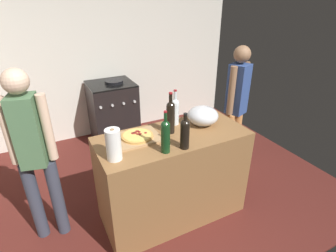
{
  "coord_description": "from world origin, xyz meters",
  "views": [
    {
      "loc": [
        -0.96,
        -1.13,
        2.09
      ],
      "look_at": [
        0.06,
        0.86,
        0.98
      ],
      "focal_mm": 28.6,
      "sensor_mm": 36.0,
      "label": 1
    }
  ],
  "objects_px": {
    "mixing_bowl": "(203,116)",
    "person_in_stripes": "(34,151)",
    "paper_towel_roll": "(114,145)",
    "wine_bottle_amber": "(175,110)",
    "wine_bottle_dark": "(185,133)",
    "pizza": "(137,136)",
    "wine_bottle_clear": "(171,116)",
    "person_in_red": "(236,104)",
    "wine_bottle_green": "(165,135)",
    "stove": "(113,112)"
  },
  "relations": [
    {
      "from": "mixing_bowl",
      "to": "person_in_stripes",
      "type": "height_order",
      "value": "person_in_stripes"
    },
    {
      "from": "paper_towel_roll",
      "to": "mixing_bowl",
      "type": "bearing_deg",
      "value": 12.16
    },
    {
      "from": "wine_bottle_amber",
      "to": "wine_bottle_dark",
      "type": "bearing_deg",
      "value": -108.41
    },
    {
      "from": "pizza",
      "to": "paper_towel_roll",
      "type": "xyz_separation_m",
      "value": [
        -0.27,
        -0.22,
        0.1
      ]
    },
    {
      "from": "wine_bottle_clear",
      "to": "person_in_red",
      "type": "bearing_deg",
      "value": 17.63
    },
    {
      "from": "pizza",
      "to": "mixing_bowl",
      "type": "distance_m",
      "value": 0.68
    },
    {
      "from": "wine_bottle_green",
      "to": "stove",
      "type": "distance_m",
      "value": 2.13
    },
    {
      "from": "pizza",
      "to": "paper_towel_roll",
      "type": "height_order",
      "value": "paper_towel_roll"
    },
    {
      "from": "mixing_bowl",
      "to": "paper_towel_roll",
      "type": "xyz_separation_m",
      "value": [
        -0.95,
        -0.21,
        0.04
      ]
    },
    {
      "from": "wine_bottle_amber",
      "to": "person_in_stripes",
      "type": "xyz_separation_m",
      "value": [
        -1.28,
        0.09,
        -0.16
      ]
    },
    {
      "from": "paper_towel_roll",
      "to": "wine_bottle_amber",
      "type": "xyz_separation_m",
      "value": [
        0.71,
        0.34,
        0.02
      ]
    },
    {
      "from": "paper_towel_roll",
      "to": "wine_bottle_amber",
      "type": "relative_size",
      "value": 0.74
    },
    {
      "from": "wine_bottle_amber",
      "to": "person_in_red",
      "type": "height_order",
      "value": "person_in_red"
    },
    {
      "from": "wine_bottle_dark",
      "to": "stove",
      "type": "xyz_separation_m",
      "value": [
        -0.04,
        2.05,
        -0.61
      ]
    },
    {
      "from": "paper_towel_roll",
      "to": "person_in_stripes",
      "type": "bearing_deg",
      "value": 142.89
    },
    {
      "from": "wine_bottle_clear",
      "to": "person_in_stripes",
      "type": "relative_size",
      "value": 0.24
    },
    {
      "from": "pizza",
      "to": "stove",
      "type": "height_order",
      "value": "pizza"
    },
    {
      "from": "paper_towel_roll",
      "to": "person_in_stripes",
      "type": "height_order",
      "value": "person_in_stripes"
    },
    {
      "from": "wine_bottle_green",
      "to": "stove",
      "type": "height_order",
      "value": "wine_bottle_green"
    },
    {
      "from": "paper_towel_roll",
      "to": "wine_bottle_clear",
      "type": "distance_m",
      "value": 0.63
    },
    {
      "from": "mixing_bowl",
      "to": "wine_bottle_green",
      "type": "xyz_separation_m",
      "value": [
        -0.55,
        -0.29,
        0.06
      ]
    },
    {
      "from": "mixing_bowl",
      "to": "wine_bottle_green",
      "type": "relative_size",
      "value": 0.84
    },
    {
      "from": "wine_bottle_amber",
      "to": "wine_bottle_dark",
      "type": "height_order",
      "value": "wine_bottle_amber"
    },
    {
      "from": "person_in_red",
      "to": "pizza",
      "type": "bearing_deg",
      "value": -167.27
    },
    {
      "from": "wine_bottle_green",
      "to": "person_in_stripes",
      "type": "relative_size",
      "value": 0.22
    },
    {
      "from": "paper_towel_roll",
      "to": "pizza",
      "type": "bearing_deg",
      "value": 38.98
    },
    {
      "from": "wine_bottle_dark",
      "to": "mixing_bowl",
      "type": "bearing_deg",
      "value": 38.68
    },
    {
      "from": "wine_bottle_green",
      "to": "paper_towel_roll",
      "type": "bearing_deg",
      "value": 167.83
    },
    {
      "from": "wine_bottle_green",
      "to": "wine_bottle_dark",
      "type": "distance_m",
      "value": 0.17
    },
    {
      "from": "wine_bottle_dark",
      "to": "wine_bottle_amber",
      "type": "bearing_deg",
      "value": 71.59
    },
    {
      "from": "wine_bottle_amber",
      "to": "wine_bottle_clear",
      "type": "bearing_deg",
      "value": -131.01
    },
    {
      "from": "wine_bottle_dark",
      "to": "person_in_stripes",
      "type": "xyz_separation_m",
      "value": [
        -1.13,
        0.53,
        -0.15
      ]
    },
    {
      "from": "paper_towel_roll",
      "to": "wine_bottle_green",
      "type": "height_order",
      "value": "wine_bottle_green"
    },
    {
      "from": "wine_bottle_green",
      "to": "person_in_stripes",
      "type": "bearing_deg",
      "value": 152.0
    },
    {
      "from": "mixing_bowl",
      "to": "person_in_stripes",
      "type": "distance_m",
      "value": 1.54
    },
    {
      "from": "mixing_bowl",
      "to": "wine_bottle_amber",
      "type": "height_order",
      "value": "wine_bottle_amber"
    },
    {
      "from": "stove",
      "to": "person_in_stripes",
      "type": "relative_size",
      "value": 0.6
    },
    {
      "from": "wine_bottle_dark",
      "to": "stove",
      "type": "relative_size",
      "value": 0.33
    },
    {
      "from": "mixing_bowl",
      "to": "wine_bottle_green",
      "type": "distance_m",
      "value": 0.63
    },
    {
      "from": "stove",
      "to": "person_in_red",
      "type": "bearing_deg",
      "value": -51.32
    },
    {
      "from": "mixing_bowl",
      "to": "wine_bottle_amber",
      "type": "relative_size",
      "value": 0.86
    },
    {
      "from": "stove",
      "to": "person_in_stripes",
      "type": "xyz_separation_m",
      "value": [
        -1.09,
        -1.53,
        0.45
      ]
    },
    {
      "from": "wine_bottle_clear",
      "to": "person_in_stripes",
      "type": "height_order",
      "value": "person_in_stripes"
    },
    {
      "from": "wine_bottle_dark",
      "to": "person_in_red",
      "type": "distance_m",
      "value": 1.28
    },
    {
      "from": "stove",
      "to": "person_in_stripes",
      "type": "bearing_deg",
      "value": -125.52
    },
    {
      "from": "pizza",
      "to": "stove",
      "type": "bearing_deg",
      "value": 81.67
    },
    {
      "from": "pizza",
      "to": "person_in_red",
      "type": "xyz_separation_m",
      "value": [
        1.39,
        0.31,
        -0.06
      ]
    },
    {
      "from": "wine_bottle_amber",
      "to": "person_in_red",
      "type": "relative_size",
      "value": 0.22
    },
    {
      "from": "person_in_stripes",
      "to": "person_in_red",
      "type": "distance_m",
      "value": 2.23
    },
    {
      "from": "mixing_bowl",
      "to": "wine_bottle_dark",
      "type": "relative_size",
      "value": 0.96
    }
  ]
}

